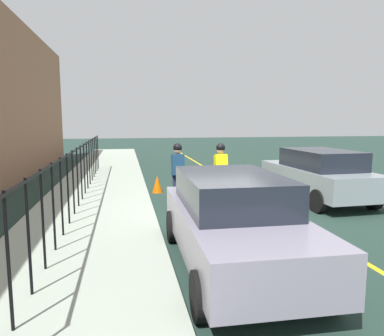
{
  "coord_description": "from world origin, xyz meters",
  "views": [
    {
      "loc": [
        -9.54,
        2.51,
        2.5
      ],
      "look_at": [
        1.46,
        0.47,
        1.0
      ],
      "focal_mm": 33.93,
      "sensor_mm": 36.0,
      "label": 1
    }
  ],
  "objects": [
    {
      "name": "parked_sedan_rear",
      "position": [
        -3.83,
        0.75,
        0.82
      ],
      "size": [
        4.42,
        1.97,
        1.58
      ],
      "rotation": [
        0.0,
        0.0,
        3.13
      ],
      "color": "#908A9E",
      "rests_on": "ground"
    },
    {
      "name": "cyclist_lead",
      "position": [
        0.73,
        1.02,
        0.91
      ],
      "size": [
        1.71,
        0.36,
        1.83
      ],
      "rotation": [
        0.0,
        0.0,
        0.01
      ],
      "color": "black",
      "rests_on": "ground"
    },
    {
      "name": "cyclist_follow",
      "position": [
        0.52,
        -0.19,
        0.91
      ],
      "size": [
        1.71,
        0.36,
        1.83
      ],
      "rotation": [
        0.0,
        0.0,
        0.01
      ],
      "color": "black",
      "rests_on": "ground"
    },
    {
      "name": "patrol_sedan",
      "position": [
        0.7,
        -3.38,
        0.82
      ],
      "size": [
        4.47,
        2.07,
        1.58
      ],
      "rotation": [
        0.0,
        0.0,
        0.04
      ],
      "color": "#8B969D",
      "rests_on": "ground"
    },
    {
      "name": "lane_line_centre",
      "position": [
        0.0,
        -1.6,
        0.0
      ],
      "size": [
        36.0,
        0.12,
        0.01
      ],
      "primitive_type": "cube",
      "color": "yellow",
      "rests_on": "ground"
    },
    {
      "name": "traffic_cone_near",
      "position": [
        2.75,
        1.45,
        0.29
      ],
      "size": [
        0.36,
        0.36,
        0.59
      ],
      "primitive_type": "cone",
      "color": "#E65E06",
      "rests_on": "ground"
    },
    {
      "name": "iron_fence",
      "position": [
        1.0,
        3.8,
        1.2
      ],
      "size": [
        14.64,
        0.04,
        1.6
      ],
      "color": "black",
      "rests_on": "sidewalk"
    },
    {
      "name": "sidewalk",
      "position": [
        0.0,
        3.4,
        0.07
      ],
      "size": [
        40.0,
        3.2,
        0.15
      ],
      "primitive_type": "cube",
      "color": "#A3B0A0",
      "rests_on": "ground"
    },
    {
      "name": "ground_plane",
      "position": [
        0.0,
        0.0,
        0.0
      ],
      "size": [
        80.0,
        80.0,
        0.0
      ],
      "primitive_type": "plane",
      "color": "#223830"
    }
  ]
}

